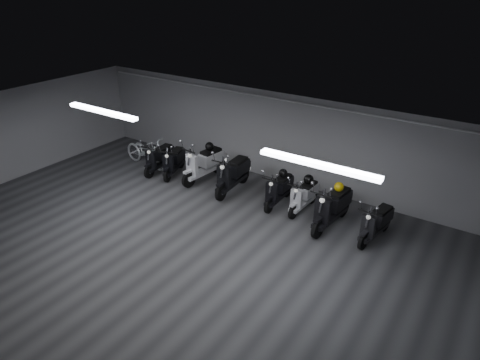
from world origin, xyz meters
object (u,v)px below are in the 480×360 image
Objects in this scene: scooter_0 at (159,154)px; helmet_1 at (283,173)px; helmet_0 at (339,187)px; helmet_2 at (209,146)px; scooter_8 at (333,201)px; scooter_9 at (377,218)px; scooter_3 at (233,169)px; bicycle at (146,149)px; helmet_3 at (309,179)px; scooter_1 at (173,157)px; scooter_2 at (204,158)px; scooter_5 at (279,185)px; scooter_6 at (304,191)px.

helmet_1 is at bearing -0.44° from scooter_0.
helmet_2 reaches higher than helmet_0.
scooter_8 is at bearing -8.22° from helmet_2.
helmet_2 is at bearing -176.62° from scooter_9.
scooter_3 is 7.90× the size of helmet_0.
helmet_1 is at bearing -80.69° from bicycle.
scooter_0 is 6.18× the size of helmet_3.
scooter_9 is at bearing -19.26° from scooter_1.
helmet_0 is at bearing -4.35° from scooter_0.
scooter_9 reaches higher than helmet_3.
scooter_8 reaches higher than scooter_3.
scooter_1 is 1.08m from scooter_2.
scooter_5 is at bearing 4.77° from scooter_2.
helmet_1 is at bearing -175.43° from helmet_3.
scooter_3 is at bearing -179.84° from scooter_5.
scooter_2 reaches higher than scooter_1.
scooter_5 is 0.84× the size of scooter_8.
scooter_1 is at bearing 1.33° from scooter_0.
scooter_3 is 1.19× the size of scooter_9.
scooter_2 reaches higher than scooter_9.
scooter_0 is 1.03× the size of scooter_9.
scooter_6 is at bearing -82.81° from bicycle.
scooter_5 is 2.75m from helmet_2.
scooter_6 is 3.48m from helmet_2.
scooter_0 is 6.78× the size of helmet_0.
scooter_2 is at bearing -176.84° from helmet_1.
scooter_5 is (2.73, -0.08, -0.13)m from scooter_2.
scooter_0 is 1.02× the size of scooter_5.
scooter_1 reaches higher than scooter_9.
bicycle is at bearing -175.86° from helmet_1.
scooter_6 reaches higher than helmet_1.
scooter_8 reaches higher than scooter_9.
bicycle is (-3.50, -0.09, -0.11)m from scooter_3.
scooter_2 reaches higher than bicycle.
helmet_0 is (6.06, 0.23, 0.41)m from scooter_0.
helmet_2 is (1.64, 0.58, 0.43)m from scooter_0.
helmet_0 is (0.03, 0.28, 0.30)m from scooter_8.
scooter_1 is 6.64× the size of helmet_0.
scooter_8 reaches higher than helmet_0.
scooter_1 is 0.84× the size of scooter_8.
bicycle reaches higher than helmet_3.
scooter_5 is 1.78m from helmet_0.
scooter_1 reaches higher than scooter_6.
helmet_3 is (5.09, 0.52, 0.24)m from scooter_0.
scooter_9 is at bearing -14.20° from helmet_3.
helmet_0 is at bearing 90.00° from scooter_8.
scooter_2 reaches higher than helmet_1.
bicycle reaches higher than helmet_0.
scooter_2 is (1.05, 0.23, 0.13)m from scooter_1.
scooter_5 is 6.79× the size of helmet_1.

